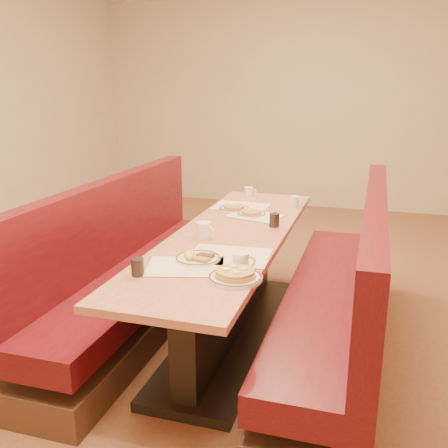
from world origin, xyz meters
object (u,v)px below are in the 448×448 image
(diner_table, at_px, (230,287))
(eggs_plate, at_px, (197,258))
(coffee_mug_c, at_px, (295,201))
(soda_tumbler_near, at_px, (138,267))
(pancake_plate, at_px, (235,276))
(coffee_mug_a, at_px, (242,261))
(coffee_mug_d, at_px, (249,192))
(soda_tumbler_mid, at_px, (274,220))
(booth_right, at_px, (341,302))
(booth_left, at_px, (131,277))
(coffee_mug_b, at_px, (204,230))

(diner_table, relative_size, eggs_plate, 9.97)
(coffee_mug_c, height_order, soda_tumbler_near, soda_tumbler_near)
(pancake_plate, relative_size, coffee_mug_a, 2.27)
(coffee_mug_a, height_order, coffee_mug_c, coffee_mug_a)
(coffee_mug_d, bearing_deg, soda_tumbler_mid, -81.07)
(diner_table, distance_m, booth_right, 0.73)
(coffee_mug_c, distance_m, soda_tumbler_near, 1.77)
(pancake_plate, bearing_deg, booth_right, 57.11)
(coffee_mug_a, relative_size, soda_tumbler_near, 1.33)
(booth_right, xyz_separation_m, coffee_mug_a, (-0.49, -0.61, 0.44))
(booth_left, bearing_deg, coffee_mug_c, 39.85)
(booth_right, relative_size, coffee_mug_a, 20.84)
(booth_right, height_order, coffee_mug_b, booth_right)
(diner_table, xyz_separation_m, soda_tumbler_mid, (0.24, 0.24, 0.42))
(soda_tumbler_near, bearing_deg, coffee_mug_b, 80.53)
(eggs_plate, distance_m, coffee_mug_d, 1.65)
(soda_tumbler_mid, bearing_deg, coffee_mug_d, 114.61)
(booth_left, xyz_separation_m, booth_right, (1.46, 0.00, 0.00))
(coffee_mug_d, bearing_deg, diner_table, -97.83)
(booth_left, bearing_deg, coffee_mug_a, -31.95)
(pancake_plate, relative_size, coffee_mug_d, 2.57)
(booth_left, bearing_deg, coffee_mug_d, 62.20)
(diner_table, distance_m, coffee_mug_d, 1.19)
(booth_left, bearing_deg, soda_tumbler_near, -59.73)
(booth_right, bearing_deg, coffee_mug_d, 128.77)
(pancake_plate, relative_size, soda_tumbler_mid, 2.92)
(coffee_mug_a, bearing_deg, coffee_mug_c, 76.32)
(coffee_mug_d, relative_size, soda_tumbler_mid, 1.14)
(pancake_plate, height_order, coffee_mug_a, coffee_mug_a)
(coffee_mug_c, distance_m, coffee_mug_d, 0.50)
(eggs_plate, bearing_deg, booth_right, 35.51)
(booth_left, height_order, coffee_mug_d, booth_left)
(soda_tumbler_mid, bearing_deg, coffee_mug_b, -133.60)
(diner_table, height_order, soda_tumbler_near, soda_tumbler_near)
(booth_right, distance_m, coffee_mug_b, 0.98)
(eggs_plate, distance_m, soda_tumbler_mid, 0.83)
(diner_table, relative_size, pancake_plate, 9.18)
(pancake_plate, xyz_separation_m, coffee_mug_d, (-0.40, 1.85, 0.02))
(coffee_mug_a, bearing_deg, booth_right, 38.92)
(coffee_mug_b, relative_size, coffee_mug_c, 1.21)
(pancake_plate, distance_m, soda_tumbler_near, 0.50)
(coffee_mug_c, bearing_deg, booth_left, -117.55)
(diner_table, relative_size, coffee_mug_a, 20.84)
(coffee_mug_d, bearing_deg, booth_left, -133.49)
(coffee_mug_a, bearing_deg, soda_tumbler_mid, 77.85)
(soda_tumbler_mid, bearing_deg, booth_left, -166.12)
(booth_left, xyz_separation_m, coffee_mug_b, (0.61, -0.15, 0.44))
(coffee_mug_b, bearing_deg, booth_left, -170.03)
(soda_tumbler_mid, bearing_deg, soda_tumbler_near, -114.12)
(soda_tumbler_mid, bearing_deg, coffee_mug_a, -90.19)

